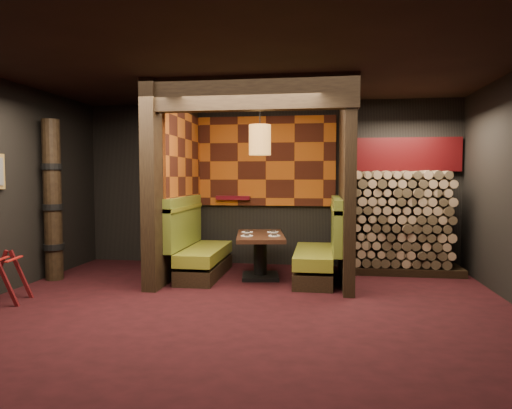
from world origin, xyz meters
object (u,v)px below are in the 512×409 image
at_px(totem_column, 53,201).
at_px(firewood_stack, 406,222).
at_px(booth_bench_right, 321,253).
at_px(dining_table, 260,249).
at_px(booth_bench_left, 198,250).
at_px(luggage_rack, 2,276).
at_px(pendant_lamp, 260,140).

bearing_deg(totem_column, firewood_stack, 13.19).
relative_size(booth_bench_right, dining_table, 1.16).
bearing_deg(firewood_stack, booth_bench_left, -167.83).
bearing_deg(booth_bench_right, booth_bench_left, 180.00).
relative_size(dining_table, luggage_rack, 2.02).
bearing_deg(booth_bench_right, firewood_stack, 27.35).
bearing_deg(dining_table, pendant_lamp, -90.00).
bearing_deg(pendant_lamp, firewood_stack, 19.07).
height_order(luggage_rack, firewood_stack, firewood_stack).
xyz_separation_m(booth_bench_left, totem_column, (-2.09, -0.55, 0.79)).
height_order(dining_table, firewood_stack, firewood_stack).
xyz_separation_m(pendant_lamp, luggage_rack, (-2.99, -1.72, -1.77)).
relative_size(booth_bench_right, pendant_lamp, 1.64).
relative_size(luggage_rack, firewood_stack, 0.39).
bearing_deg(dining_table, firewood_stack, 17.93).
distance_m(booth_bench_left, dining_table, 0.98).
bearing_deg(booth_bench_right, dining_table, -177.95).
xyz_separation_m(dining_table, pendant_lamp, (0.00, -0.05, 1.65)).
distance_m(dining_table, luggage_rack, 3.48).
bearing_deg(firewood_stack, pendant_lamp, -160.93).
distance_m(booth_bench_left, luggage_rack, 2.70).
bearing_deg(booth_bench_right, totem_column, -172.14).
xyz_separation_m(booth_bench_right, dining_table, (-0.91, -0.03, 0.05)).
distance_m(totem_column, firewood_stack, 5.49).
distance_m(luggage_rack, totem_column, 1.52).
height_order(luggage_rack, totem_column, totem_column).
xyz_separation_m(luggage_rack, totem_column, (-0.08, 1.25, 0.86)).
height_order(dining_table, luggage_rack, dining_table).
relative_size(pendant_lamp, totem_column, 0.41).
bearing_deg(luggage_rack, pendant_lamp, 29.87).
height_order(booth_bench_right, totem_column, totem_column).
height_order(pendant_lamp, luggage_rack, pendant_lamp).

